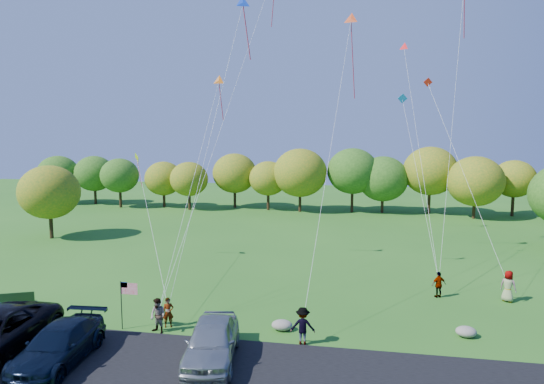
{
  "coord_description": "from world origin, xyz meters",
  "views": [
    {
      "loc": [
        6.77,
        -22.59,
        9.95
      ],
      "look_at": [
        1.51,
        6.0,
        6.39
      ],
      "focal_mm": 32.0,
      "sensor_mm": 36.0,
      "label": 1
    }
  ],
  "objects_px": {
    "flyer_b": "(158,316)",
    "flyer_d": "(439,285)",
    "minivan_silver": "(212,341)",
    "flyer_c": "(303,326)",
    "trash_barrel": "(0,312)",
    "flyer_a": "(168,312)",
    "park_bench": "(17,301)",
    "flyer_e": "(508,286)",
    "minivan_navy": "(58,345)"
  },
  "relations": [
    {
      "from": "flyer_b",
      "to": "flyer_d",
      "type": "height_order",
      "value": "flyer_b"
    },
    {
      "from": "minivan_silver",
      "to": "flyer_c",
      "type": "height_order",
      "value": "minivan_silver"
    },
    {
      "from": "flyer_d",
      "to": "trash_barrel",
      "type": "distance_m",
      "value": 24.99
    },
    {
      "from": "flyer_d",
      "to": "trash_barrel",
      "type": "xyz_separation_m",
      "value": [
        -23.69,
        -7.94,
        -0.39
      ]
    },
    {
      "from": "minivan_silver",
      "to": "flyer_a",
      "type": "bearing_deg",
      "value": 126.3
    },
    {
      "from": "flyer_b",
      "to": "park_bench",
      "type": "xyz_separation_m",
      "value": [
        -9.06,
        1.43,
        -0.31
      ]
    },
    {
      "from": "park_bench",
      "to": "flyer_d",
      "type": "bearing_deg",
      "value": -8.25
    },
    {
      "from": "minivan_silver",
      "to": "park_bench",
      "type": "height_order",
      "value": "minivan_silver"
    },
    {
      "from": "flyer_c",
      "to": "flyer_e",
      "type": "xyz_separation_m",
      "value": [
        11.26,
        8.02,
        0.04
      ]
    },
    {
      "from": "flyer_a",
      "to": "flyer_d",
      "type": "distance_m",
      "value": 16.12
    },
    {
      "from": "flyer_b",
      "to": "flyer_e",
      "type": "height_order",
      "value": "flyer_e"
    },
    {
      "from": "flyer_a",
      "to": "flyer_e",
      "type": "relative_size",
      "value": 0.82
    },
    {
      "from": "park_bench",
      "to": "minivan_navy",
      "type": "bearing_deg",
      "value": -64.52
    },
    {
      "from": "flyer_d",
      "to": "park_bench",
      "type": "distance_m",
      "value": 24.58
    },
    {
      "from": "minivan_navy",
      "to": "park_bench",
      "type": "xyz_separation_m",
      "value": [
        -6.21,
        5.34,
        -0.3
      ]
    },
    {
      "from": "minivan_navy",
      "to": "flyer_b",
      "type": "bearing_deg",
      "value": 50.14
    },
    {
      "from": "minivan_silver",
      "to": "park_bench",
      "type": "distance_m",
      "value": 13.26
    },
    {
      "from": "flyer_c",
      "to": "trash_barrel",
      "type": "distance_m",
      "value": 16.36
    },
    {
      "from": "flyer_d",
      "to": "park_bench",
      "type": "xyz_separation_m",
      "value": [
        -23.67,
        -6.61,
        -0.23
      ]
    },
    {
      "from": "flyer_b",
      "to": "flyer_c",
      "type": "relative_size",
      "value": 0.98
    },
    {
      "from": "flyer_d",
      "to": "trash_barrel",
      "type": "height_order",
      "value": "flyer_d"
    },
    {
      "from": "flyer_a",
      "to": "trash_barrel",
      "type": "bearing_deg",
      "value": 163.12
    },
    {
      "from": "minivan_silver",
      "to": "trash_barrel",
      "type": "relative_size",
      "value": 6.44
    },
    {
      "from": "minivan_silver",
      "to": "flyer_c",
      "type": "relative_size",
      "value": 2.95
    },
    {
      "from": "trash_barrel",
      "to": "flyer_c",
      "type": "bearing_deg",
      "value": -0.38
    },
    {
      "from": "minivan_navy",
      "to": "trash_barrel",
      "type": "bearing_deg",
      "value": 143.49
    },
    {
      "from": "minivan_silver",
      "to": "minivan_navy",
      "type": "bearing_deg",
      "value": -177.11
    },
    {
      "from": "minivan_navy",
      "to": "flyer_a",
      "type": "xyz_separation_m",
      "value": [
        3.06,
        4.7,
        -0.1
      ]
    },
    {
      "from": "minivan_navy",
      "to": "flyer_d",
      "type": "xyz_separation_m",
      "value": [
        17.46,
        11.95,
        -0.07
      ]
    },
    {
      "from": "flyer_c",
      "to": "park_bench",
      "type": "relative_size",
      "value": 0.96
    },
    {
      "from": "trash_barrel",
      "to": "park_bench",
      "type": "bearing_deg",
      "value": 89.07
    },
    {
      "from": "minivan_navy",
      "to": "flyer_c",
      "type": "distance_m",
      "value": 10.84
    },
    {
      "from": "minivan_navy",
      "to": "flyer_d",
      "type": "distance_m",
      "value": 21.15
    },
    {
      "from": "flyer_a",
      "to": "trash_barrel",
      "type": "xyz_separation_m",
      "value": [
        -9.29,
        -0.69,
        -0.36
      ]
    },
    {
      "from": "flyer_a",
      "to": "flyer_d",
      "type": "xyz_separation_m",
      "value": [
        14.4,
        7.25,
        0.03
      ]
    },
    {
      "from": "park_bench",
      "to": "trash_barrel",
      "type": "height_order",
      "value": "park_bench"
    },
    {
      "from": "flyer_c",
      "to": "flyer_e",
      "type": "relative_size",
      "value": 0.96
    },
    {
      "from": "flyer_a",
      "to": "trash_barrel",
      "type": "height_order",
      "value": "flyer_a"
    },
    {
      "from": "minivan_navy",
      "to": "flyer_e",
      "type": "bearing_deg",
      "value": 25.4
    },
    {
      "from": "minivan_navy",
      "to": "flyer_c",
      "type": "xyz_separation_m",
      "value": [
        10.12,
        3.9,
        0.03
      ]
    },
    {
      "from": "flyer_a",
      "to": "flyer_e",
      "type": "xyz_separation_m",
      "value": [
        18.32,
        7.23,
        0.17
      ]
    },
    {
      "from": "flyer_b",
      "to": "trash_barrel",
      "type": "height_order",
      "value": "flyer_b"
    },
    {
      "from": "minivan_silver",
      "to": "flyer_b",
      "type": "xyz_separation_m",
      "value": [
        -3.59,
        2.53,
        -0.08
      ]
    },
    {
      "from": "flyer_a",
      "to": "flyer_c",
      "type": "bearing_deg",
      "value": -27.51
    },
    {
      "from": "flyer_c",
      "to": "park_bench",
      "type": "bearing_deg",
      "value": -8.8
    },
    {
      "from": "flyer_c",
      "to": "flyer_d",
      "type": "bearing_deg",
      "value": -136.18
    },
    {
      "from": "minivan_silver",
      "to": "flyer_b",
      "type": "height_order",
      "value": "minivan_silver"
    },
    {
      "from": "minivan_navy",
      "to": "flyer_d",
      "type": "bearing_deg",
      "value": 30.63
    },
    {
      "from": "flyer_d",
      "to": "minivan_silver",
      "type": "bearing_deg",
      "value": 19.03
    },
    {
      "from": "flyer_e",
      "to": "park_bench",
      "type": "bearing_deg",
      "value": 48.49
    }
  ]
}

